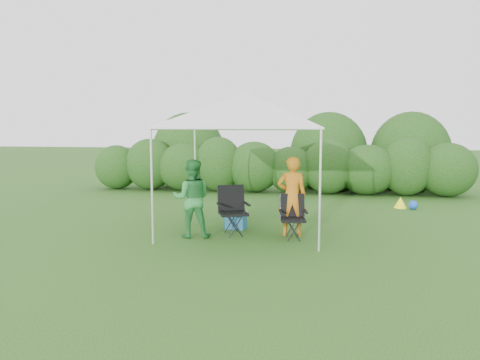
% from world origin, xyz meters
% --- Properties ---
extents(ground, '(70.00, 70.00, 0.00)m').
position_xyz_m(ground, '(0.00, 0.00, 0.00)').
color(ground, '#2F5E1D').
extents(hedge, '(12.30, 1.53, 1.80)m').
position_xyz_m(hedge, '(0.15, 6.00, 0.83)').
color(hedge, '#254F18').
rests_on(hedge, ground).
extents(canopy, '(3.10, 3.10, 2.83)m').
position_xyz_m(canopy, '(0.00, 0.50, 2.46)').
color(canopy, silver).
rests_on(canopy, ground).
extents(chair_right, '(0.58, 0.54, 0.84)m').
position_xyz_m(chair_right, '(0.99, -0.09, 0.48)').
color(chair_right, black).
rests_on(chair_right, ground).
extents(chair_left, '(0.73, 0.71, 0.97)m').
position_xyz_m(chair_left, '(-0.22, 0.06, 0.55)').
color(chair_left, black).
rests_on(chair_left, ground).
extents(man, '(0.61, 0.44, 1.57)m').
position_xyz_m(man, '(0.96, 0.11, 0.78)').
color(man, orange).
rests_on(man, ground).
extents(woman, '(0.83, 0.70, 1.52)m').
position_xyz_m(woman, '(-0.94, -0.34, 0.76)').
color(woman, '#2C863C').
rests_on(woman, ground).
extents(cooler, '(0.48, 0.38, 0.36)m').
position_xyz_m(cooler, '(-0.23, 0.53, 0.18)').
color(cooler, '#1F6090').
rests_on(cooler, ground).
extents(bottle, '(0.06, 0.06, 0.23)m').
position_xyz_m(bottle, '(-0.17, 0.49, 0.48)').
color(bottle, '#592D0C').
rests_on(bottle, cooler).
extents(lawn_toy, '(0.58, 0.48, 0.29)m').
position_xyz_m(lawn_toy, '(3.69, 3.66, 0.14)').
color(lawn_toy, '#FEFF1A').
rests_on(lawn_toy, ground).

